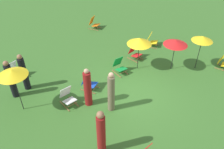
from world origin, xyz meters
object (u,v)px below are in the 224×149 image
Objects in this scene: deckchair_8 at (151,40)px; person_3 at (101,133)px; person_4 at (11,80)px; deckchair_1 at (135,53)px; umbrella_2 at (12,73)px; umbrella_3 at (203,39)px; deckchair_3 at (119,66)px; person_0 at (111,93)px; person_2 at (88,88)px; umbrella_1 at (139,41)px; deckchair_2 at (89,82)px; deckchair_6 at (94,23)px; umbrella_0 at (176,42)px; deckchair_0 at (224,62)px; deckchair_4 at (68,97)px; person_1 at (24,73)px; deckchair_5 at (14,71)px.

person_3 reaches higher than deckchair_8.
person_3 is 4.81m from person_4.
umbrella_2 is at bearing 173.16° from deckchair_1.
deckchair_8 is 3.33m from umbrella_3.
person_0 is (-2.30, -1.25, 0.51)m from deckchair_3.
deckchair_1 is 0.46× the size of person_2.
umbrella_1 is 0.92× the size of person_3.
deckchair_2 is 0.47× the size of umbrella_3.
umbrella_2 is at bearing -174.34° from deckchair_6.
person_3 reaches higher than umbrella_0.
person_0 reaches higher than person_4.
umbrella_2 is (-6.05, 1.51, 1.48)m from deckchair_1.
deckchair_0 is 0.42× the size of umbrella_2.
deckchair_3 is 5.01m from umbrella_2.
umbrella_1 is at bearing 127.74° from umbrella_3.
deckchair_2 is 1.26m from deckchair_4.
person_0 is (-3.13, -0.71, -0.70)m from umbrella_1.
deckchair_3 is at bearing -19.70° from umbrella_2.
deckchair_0 is at bearing 137.02° from person_1.
deckchair_1 and deckchair_8 have the same top height.
umbrella_0 is 7.29m from umbrella_2.
deckchair_0 is 8.39m from deckchair_6.
person_2 is (-4.48, 1.63, -0.68)m from umbrella_0.
person_1 is (-6.66, -1.76, 0.49)m from deckchair_6.
deckchair_2 is 3.43m from person_3.
deckchair_2 is 3.26m from person_4.
person_4 is (-2.31, 2.24, 0.50)m from deckchair_2.
umbrella_0 is (3.74, -2.28, 1.15)m from deckchair_2.
person_3 is at bearing -179.56° from deckchair_8.
umbrella_2 is 2.87m from person_2.
person_0 reaches higher than deckchair_4.
person_2 is (-6.16, 3.71, 0.47)m from deckchair_0.
deckchair_2 is at bearing -67.03° from deckchair_5.
deckchair_0 is 0.48× the size of umbrella_1.
deckchair_1 is 6.11m from person_3.
umbrella_1 is 3.55m from person_2.
umbrella_2 reaches higher than deckchair_2.
person_4 reaches higher than umbrella_1.
person_3 reaches higher than deckchair_4.
umbrella_2 reaches higher than umbrella_1.
person_2 is 0.95× the size of person_3.
deckchair_5 is at bearing 106.61° from deckchair_4.
umbrella_0 is 4.82m from person_2.
deckchair_2 is 0.47× the size of person_4.
person_0 is at bearing 176.49° from deckchair_8.
deckchair_3 and deckchair_6 have the same top height.
umbrella_3 is at bearing -48.55° from deckchair_5.
deckchair_4 is 0.99× the size of deckchair_6.
person_0 is at bearing -78.39° from deckchair_5.
deckchair_1 is 0.96× the size of deckchair_3.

